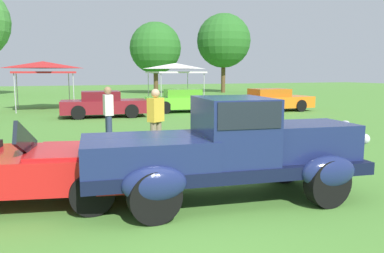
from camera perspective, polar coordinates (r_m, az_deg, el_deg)
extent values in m
plane|color=#4C8433|center=(6.07, 0.00, -12.31)|extent=(120.00, 120.00, 0.00)
cube|color=black|center=(6.46, 4.93, -5.89)|extent=(4.72, 2.04, 0.20)
cube|color=navy|center=(6.94, 15.68, -1.98)|extent=(1.82, 1.31, 0.60)
ellipsoid|color=silver|center=(7.42, 21.51, -1.78)|extent=(0.23, 0.54, 0.68)
cube|color=navy|center=(6.38, 6.05, -0.40)|extent=(1.27, 1.51, 1.04)
cube|color=black|center=(6.34, 6.09, 2.28)|extent=(1.17, 1.53, 0.40)
cube|color=navy|center=(6.10, -6.60, -3.86)|extent=(2.16, 1.66, 0.48)
ellipsoid|color=navy|center=(7.67, 13.37, -3.86)|extent=(0.96, 0.48, 0.52)
ellipsoid|color=navy|center=(6.46, 19.33, -6.31)|extent=(0.96, 0.48, 0.52)
ellipsoid|color=navy|center=(6.86, -7.38, -5.10)|extent=(0.96, 0.48, 0.52)
ellipsoid|color=navy|center=(5.48, -5.52, -8.44)|extent=(0.96, 0.48, 0.52)
sphere|color=silver|center=(7.79, 19.95, -0.66)|extent=(0.18, 0.18, 0.18)
sphere|color=silver|center=(7.09, 23.94, -1.68)|extent=(0.18, 0.18, 0.18)
cylinder|color=black|center=(7.71, 13.33, -5.17)|extent=(0.76, 0.24, 0.76)
cylinder|color=black|center=(6.51, 19.26, -7.85)|extent=(0.76, 0.24, 0.76)
cylinder|color=black|center=(6.90, -7.35, -6.56)|extent=(0.76, 0.24, 0.76)
cylinder|color=black|center=(5.53, -5.49, -10.23)|extent=(0.76, 0.24, 0.76)
cube|color=red|center=(6.94, -25.14, -5.57)|extent=(4.53, 2.66, 0.52)
cube|color=red|center=(6.65, -14.90, -3.88)|extent=(2.01, 1.80, 0.20)
cube|color=black|center=(6.78, -23.16, -2.13)|extent=(0.35, 1.23, 0.82)
cube|color=silver|center=(6.72, -6.42, -7.82)|extent=(0.48, 1.63, 0.12)
cylinder|color=black|center=(7.48, -13.28, -5.97)|extent=(0.66, 0.20, 0.66)
cylinder|color=black|center=(6.00, -14.47, -9.50)|extent=(0.66, 0.20, 0.66)
cube|color=maroon|center=(18.88, -12.72, 2.89)|extent=(4.13, 2.13, 0.60)
cube|color=maroon|center=(18.84, -13.25, 4.39)|extent=(1.90, 1.64, 0.44)
cylinder|color=black|center=(18.22, -8.85, 2.24)|extent=(0.64, 0.22, 0.64)
cylinder|color=black|center=(18.11, -16.34, 1.98)|extent=(0.64, 0.22, 0.64)
cube|color=#60C62D|center=(20.84, -0.94, 3.54)|extent=(4.36, 2.30, 0.60)
cube|color=#4D9F24|center=(20.78, -1.40, 4.91)|extent=(2.03, 1.71, 0.44)
cylinder|color=black|center=(20.41, 2.94, 2.93)|extent=(0.64, 0.22, 0.64)
cylinder|color=black|center=(19.87, -3.99, 2.79)|extent=(0.64, 0.22, 0.64)
cube|color=orange|center=(21.66, 11.63, 3.55)|extent=(4.46, 1.89, 0.60)
cube|color=#BB5914|center=(21.54, 11.27, 4.87)|extent=(2.00, 1.54, 0.44)
cylinder|color=black|center=(21.74, 15.64, 2.96)|extent=(0.64, 0.22, 0.64)
cylinder|color=black|center=(20.36, 9.55, 2.82)|extent=(0.64, 0.22, 0.64)
cylinder|color=#283351|center=(11.77, -12.17, -0.39)|extent=(0.16, 0.16, 0.86)
cylinder|color=#283351|center=(11.58, -12.00, -0.53)|extent=(0.16, 0.16, 0.86)
cube|color=silver|center=(11.60, -12.19, 3.11)|extent=(0.24, 0.40, 0.60)
sphere|color=#936B4C|center=(11.57, -12.25, 5.19)|extent=(0.22, 0.22, 0.22)
cylinder|color=#7F7056|center=(9.90, -5.67, -1.81)|extent=(0.16, 0.16, 0.86)
cylinder|color=#7F7056|center=(10.05, -4.93, -1.66)|extent=(0.16, 0.16, 0.86)
cube|color=gold|center=(9.88, -5.35, 2.44)|extent=(0.47, 0.42, 0.60)
sphere|color=tan|center=(9.85, -5.38, 4.88)|extent=(0.22, 0.22, 0.22)
cylinder|color=#B7B7BC|center=(24.86, -17.56, 5.10)|extent=(0.05, 0.05, 2.05)
cylinder|color=#B7B7BC|center=(21.98, -16.95, 4.80)|extent=(0.05, 0.05, 2.05)
cylinder|color=#B7B7BC|center=(24.80, -24.25, 4.76)|extent=(0.05, 0.05, 2.05)
cylinder|color=#B7B7BC|center=(21.91, -24.52, 4.42)|extent=(0.05, 0.05, 2.05)
cube|color=red|center=(23.32, -20.95, 7.43)|extent=(3.21, 3.21, 0.10)
pyramid|color=red|center=(23.32, -21.00, 8.46)|extent=(3.15, 3.15, 0.38)
cylinder|color=#B7B7BC|center=(28.08, -0.64, 5.75)|extent=(0.05, 0.05, 2.05)
cylinder|color=#B7B7BC|center=(25.39, 1.78, 5.52)|extent=(0.05, 0.05, 2.05)
cylinder|color=#B7B7BC|center=(27.16, -6.41, 5.63)|extent=(0.05, 0.05, 2.05)
cylinder|color=#B7B7BC|center=(24.36, -4.55, 5.39)|extent=(0.05, 0.05, 2.05)
cube|color=silver|center=(26.19, -2.47, 7.94)|extent=(3.24, 3.24, 0.10)
pyramid|color=silver|center=(26.19, -2.47, 8.86)|extent=(3.18, 3.18, 0.38)
cylinder|color=brown|center=(38.64, -5.32, 7.08)|extent=(0.44, 0.44, 3.08)
sphere|color=#286623|center=(38.71, -5.38, 11.40)|extent=(4.99, 4.99, 4.99)
cylinder|color=brown|center=(41.10, 4.60, 7.65)|extent=(0.44, 0.44, 3.81)
sphere|color=#286623|center=(41.23, 4.65, 12.42)|extent=(5.54, 5.54, 5.54)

